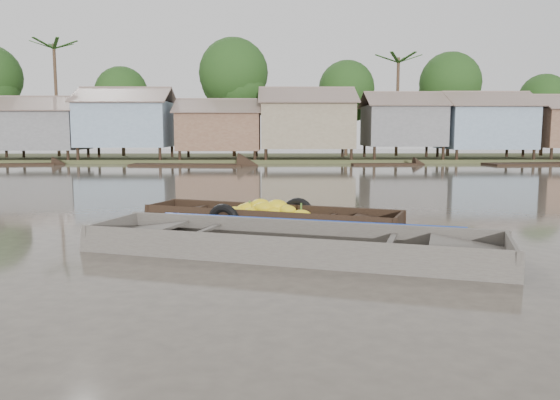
{
  "coord_description": "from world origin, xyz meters",
  "views": [
    {
      "loc": [
        -0.08,
        -10.38,
        2.15
      ],
      "look_at": [
        0.1,
        0.43,
        0.8
      ],
      "focal_mm": 35.0,
      "sensor_mm": 36.0,
      "label": 1
    }
  ],
  "objects": [
    {
      "name": "ground",
      "position": [
        0.0,
        0.0,
        0.0
      ],
      "size": [
        120.0,
        120.0,
        0.0
      ],
      "primitive_type": "plane",
      "color": "#453D35",
      "rests_on": "ground"
    },
    {
      "name": "distant_boats",
      "position": [
        9.53,
        23.54,
        -0.05
      ],
      "size": [
        46.22,
        14.57,
        0.35
      ],
      "color": "black",
      "rests_on": "ground"
    },
    {
      "name": "viewer_boat",
      "position": [
        0.28,
        -0.87,
        0.06
      ],
      "size": [
        7.65,
        4.13,
        0.6
      ],
      "rotation": [
        0.0,
        0.0,
        -0.31
      ],
      "color": "#49433E",
      "rests_on": "ground"
    },
    {
      "name": "riverbank",
      "position": [
        3.03,
        31.86,
        3.07
      ],
      "size": [
        120.0,
        12.47,
        10.22
      ],
      "color": "#384723",
      "rests_on": "ground"
    },
    {
      "name": "banana_boat",
      "position": [
        -0.19,
        2.08,
        0.18
      ],
      "size": [
        6.09,
        3.53,
        0.86
      ],
      "rotation": [
        0.0,
        0.0,
        -0.38
      ],
      "color": "black",
      "rests_on": "ground"
    }
  ]
}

